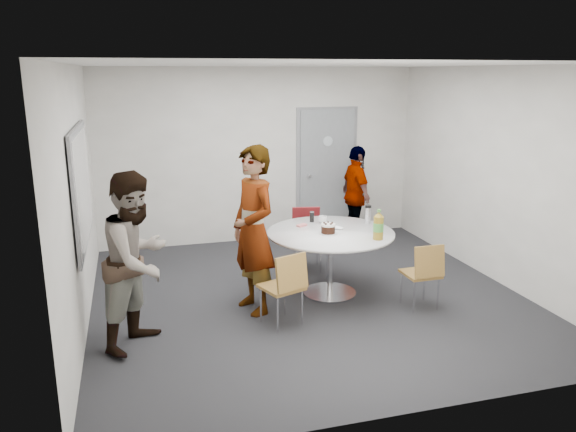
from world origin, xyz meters
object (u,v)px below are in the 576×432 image
object	(u,v)px
chair_near_right	(424,270)
person_main	(254,230)
door	(326,173)
person_left	(137,260)
person_right	(356,195)
table	(333,240)
chair_near_left	(286,282)
chair_far	(307,232)
whiteboard	(82,186)

from	to	relation	value
chair_near_right	person_main	size ratio (longest dim) A/B	0.42
door	person_main	distance (m)	3.23
person_left	person_right	distance (m)	4.27
door	person_right	world-z (taller)	door
person_main	door	bearing A→B (deg)	129.02
table	chair_near_left	distance (m)	1.08
door	chair_far	distance (m)	1.76
chair_far	door	bearing A→B (deg)	-107.91
door	person_left	world-z (taller)	door
chair_near_left	person_left	size ratio (longest dim) A/B	0.47
chair_near_left	whiteboard	bearing A→B (deg)	135.12
chair_far	person_right	size ratio (longest dim) A/B	0.55
door	person_left	distance (m)	4.40
person_main	chair_near_right	bearing A→B (deg)	57.40
table	whiteboard	bearing A→B (deg)	175.79
door	chair_near_left	world-z (taller)	door
person_left	whiteboard	bearing A→B (deg)	66.55
chair_near_left	chair_near_right	distance (m)	1.61
person_left	chair_far	bearing A→B (deg)	-16.24
whiteboard	person_right	bearing A→B (deg)	24.33
chair_near_left	person_main	size ratio (longest dim) A/B	0.44
chair_far	person_main	bearing A→B (deg)	60.98
chair_near_right	person_right	world-z (taller)	person_right
chair_near_left	person_left	xyz separation A→B (m)	(-1.47, 0.03, 0.37)
table	door	bearing A→B (deg)	72.38
whiteboard	person_right	world-z (taller)	whiteboard
door	person_left	xyz separation A→B (m)	(-3.05, -3.17, -0.16)
door	table	bearing A→B (deg)	-107.62
whiteboard	chair_near_right	distance (m)	3.84
door	person_main	bearing A→B (deg)	-123.86
chair_near_left	person_left	bearing A→B (deg)	158.87
chair_far	person_right	world-z (taller)	person_right
chair_near_left	chair_near_right	world-z (taller)	chair_near_left
chair_near_left	person_main	distance (m)	0.72
whiteboard	chair_near_right	xyz separation A→B (m)	(3.60, -0.91, -0.98)
door	chair_near_right	size ratio (longest dim) A/B	2.72
chair_near_left	chair_far	bearing A→B (deg)	45.71
whiteboard	chair_far	bearing A→B (deg)	16.33
door	chair_near_right	distance (m)	3.24
whiteboard	person_right	size ratio (longest dim) A/B	1.25
table	chair_far	xyz separation A→B (m)	(-0.01, 1.01, -0.18)
chair_near_right	person_left	size ratio (longest dim) A/B	0.45
person_main	person_right	distance (m)	3.02
chair_near_right	whiteboard	bearing A→B (deg)	164.96
person_main	person_left	size ratio (longest dim) A/B	1.08
chair_near_left	chair_near_right	size ratio (longest dim) A/B	1.05
chair_far	person_left	world-z (taller)	person_left
table	chair_near_left	size ratio (longest dim) A/B	1.84
person_left	person_main	bearing A→B (deg)	-31.92
table	person_main	distance (m)	1.06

